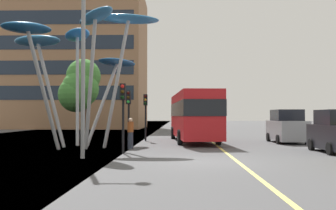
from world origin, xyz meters
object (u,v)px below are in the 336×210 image
(car_parked_far, at_px, (287,127))
(leaf_sculpture, at_px, (77,44))
(pedestrian, at_px, (130,133))
(traffic_light_kerb_far, at_px, (128,106))
(street_lamp, at_px, (91,40))
(traffic_light_island_mid, at_px, (146,107))
(traffic_light_kerb_near, at_px, (123,103))
(red_bus, at_px, (193,114))

(car_parked_far, bearing_deg, leaf_sculpture, -163.39)
(leaf_sculpture, relative_size, pedestrian, 5.76)
(traffic_light_kerb_far, xyz_separation_m, street_lamp, (-0.80, -6.54, 2.69))
(traffic_light_island_mid, xyz_separation_m, car_parked_far, (9.66, -1.45, -1.40))
(leaf_sculpture, distance_m, street_lamp, 6.41)
(street_lamp, bearing_deg, leaf_sculpture, 109.77)
(traffic_light_island_mid, bearing_deg, car_parked_far, -8.51)
(traffic_light_kerb_near, bearing_deg, car_parked_far, 37.64)
(traffic_light_kerb_far, relative_size, pedestrian, 1.95)
(leaf_sculpture, distance_m, pedestrian, 6.20)
(leaf_sculpture, xyz_separation_m, traffic_light_kerb_near, (3.23, -3.76, -3.58))
(traffic_light_kerb_near, xyz_separation_m, street_lamp, (-1.08, -2.21, 2.64))
(car_parked_far, height_order, pedestrian, car_parked_far)
(traffic_light_kerb_far, distance_m, traffic_light_island_mid, 4.86)
(red_bus, distance_m, street_lamp, 12.32)
(traffic_light_kerb_near, relative_size, traffic_light_island_mid, 1.00)
(traffic_light_island_mid, relative_size, car_parked_far, 0.76)
(leaf_sculpture, bearing_deg, traffic_light_kerb_near, -49.37)
(red_bus, bearing_deg, car_parked_far, -8.92)
(red_bus, relative_size, pedestrian, 6.62)
(red_bus, xyz_separation_m, street_lamp, (-4.83, -10.89, 3.12))
(car_parked_far, bearing_deg, red_bus, 171.08)
(car_parked_far, bearing_deg, traffic_light_kerb_far, -161.80)
(red_bus, xyz_separation_m, traffic_light_island_mid, (-3.42, 0.47, 0.47))
(traffic_light_kerb_near, relative_size, car_parked_far, 0.77)
(traffic_light_kerb_near, bearing_deg, traffic_light_island_mid, 87.95)
(red_bus, relative_size, traffic_light_kerb_far, 3.40)
(traffic_light_kerb_far, relative_size, traffic_light_island_mid, 0.98)
(pedestrian, bearing_deg, traffic_light_kerb_far, 101.36)
(car_parked_far, xyz_separation_m, pedestrian, (-9.95, -4.95, -0.19))
(traffic_light_kerb_far, distance_m, pedestrian, 2.23)
(leaf_sculpture, relative_size, car_parked_far, 2.23)
(traffic_light_island_mid, height_order, car_parked_far, traffic_light_island_mid)
(red_bus, distance_m, pedestrian, 7.08)
(red_bus, xyz_separation_m, traffic_light_kerb_far, (-4.03, -4.35, 0.43))
(traffic_light_island_mid, distance_m, pedestrian, 6.59)
(traffic_light_kerb_far, relative_size, car_parked_far, 0.75)
(traffic_light_kerb_far, xyz_separation_m, pedestrian, (0.32, -1.57, -1.55))
(traffic_light_kerb_near, xyz_separation_m, traffic_light_kerb_far, (-0.28, 4.33, -0.05))
(traffic_light_island_mid, bearing_deg, red_bus, -7.77)
(red_bus, relative_size, car_parked_far, 2.56)
(leaf_sculpture, bearing_deg, traffic_light_island_mid, 56.58)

